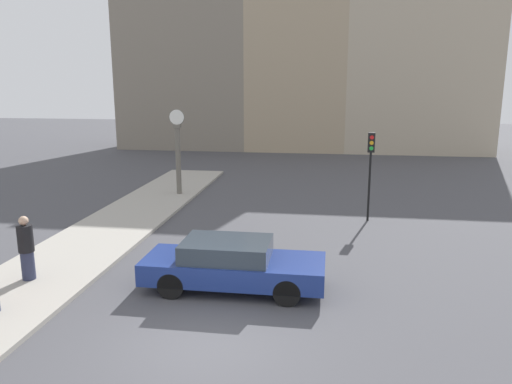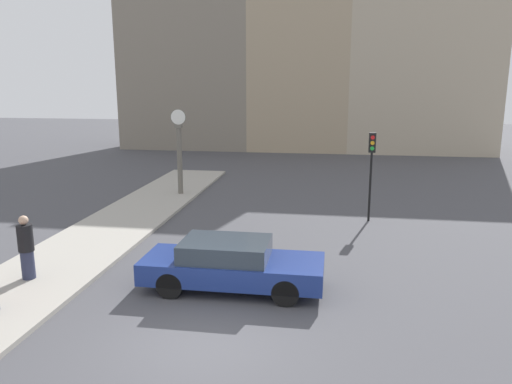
{
  "view_description": "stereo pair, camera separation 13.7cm",
  "coord_description": "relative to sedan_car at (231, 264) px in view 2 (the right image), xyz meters",
  "views": [
    {
      "loc": [
        2.51,
        -9.35,
        5.42
      ],
      "look_at": [
        0.17,
        6.45,
        1.87
      ],
      "focal_mm": 35.0,
      "sensor_mm": 36.0,
      "label": 1
    },
    {
      "loc": [
        2.65,
        -9.33,
        5.42
      ],
      "look_at": [
        0.17,
        6.45,
        1.87
      ],
      "focal_mm": 35.0,
      "sensor_mm": 36.0,
      "label": 2
    }
  ],
  "objects": [
    {
      "name": "sidewalk_corner",
      "position": [
        -5.45,
        5.96,
        -0.64
      ],
      "size": [
        3.21,
        21.64,
        0.12
      ],
      "primitive_type": "cube",
      "color": "#A39E93",
      "rests_on": "ground_plane"
    },
    {
      "name": "ground_plane",
      "position": [
        -0.06,
        -2.86,
        -0.7
      ],
      "size": [
        120.0,
        120.0,
        0.0
      ],
      "primitive_type": "plane",
      "color": "#47474C"
    },
    {
      "name": "sedan_car",
      "position": [
        0.0,
        0.0,
        0.0
      ],
      "size": [
        4.77,
        1.81,
        1.35
      ],
      "color": "navy",
      "rests_on": "ground_plane"
    },
    {
      "name": "pedestrian_black_jacket",
      "position": [
        -5.59,
        -0.43,
        0.31
      ],
      "size": [
        0.41,
        0.41,
        1.78
      ],
      "color": "#2D334C",
      "rests_on": "sidewalk_corner"
    },
    {
      "name": "street_clock",
      "position": [
        -4.67,
        10.5,
        1.52
      ],
      "size": [
        0.76,
        0.31,
        4.04
      ],
      "color": "#666056",
      "rests_on": "sidewalk_corner"
    },
    {
      "name": "traffic_light_far",
      "position": [
        4.04,
        7.36,
        1.82
      ],
      "size": [
        0.26,
        0.24,
        3.5
      ],
      "color": "black",
      "rests_on": "ground_plane"
    },
    {
      "name": "building_row",
      "position": [
        -0.58,
        28.42,
        7.81
      ],
      "size": [
        29.11,
        5.0,
        18.18
      ],
      "color": "gray",
      "rests_on": "ground_plane"
    }
  ]
}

